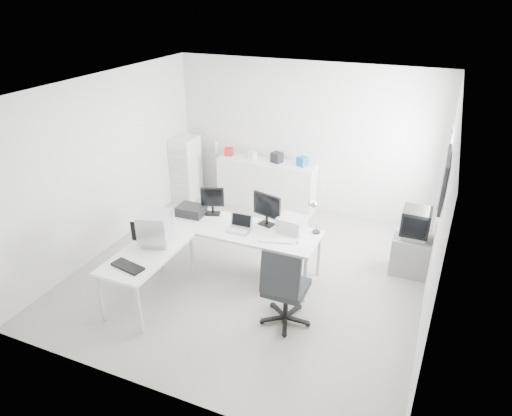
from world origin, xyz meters
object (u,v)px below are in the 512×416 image
at_px(laptop, 239,225).
at_px(office_chair, 286,284).
at_px(side_desk, 149,275).
at_px(inkjet_printer, 191,210).
at_px(lcd_monitor_large, 267,210).
at_px(laser_printer, 292,224).
at_px(main_desk, 239,249).
at_px(drawer_pedestal, 283,262).
at_px(filing_cabinet, 186,168).
at_px(lcd_monitor_small, 213,201).
at_px(crt_monitor, 155,228).
at_px(tv_cabinet, 410,255).
at_px(crt_tv, 416,224).
at_px(sideboard, 267,184).

relative_size(laptop, office_chair, 0.27).
height_order(side_desk, inkjet_printer, inkjet_printer).
relative_size(lcd_monitor_large, laser_printer, 1.30).
distance_m(main_desk, office_chair, 1.35).
height_order(drawer_pedestal, laptop, laptop).
bearing_deg(filing_cabinet, lcd_monitor_small, -48.79).
relative_size(office_chair, filing_cabinet, 0.90).
bearing_deg(office_chair, laptop, 144.01).
distance_m(lcd_monitor_small, crt_monitor, 1.14).
bearing_deg(tv_cabinet, laser_printer, -155.51).
distance_m(side_desk, lcd_monitor_small, 1.51).
height_order(lcd_monitor_small, crt_monitor, crt_monitor).
bearing_deg(lcd_monitor_small, tv_cabinet, -6.01).
xyz_separation_m(main_desk, drawer_pedestal, (0.70, 0.05, -0.08)).
distance_m(lcd_monitor_large, crt_monitor, 1.63).
xyz_separation_m(laptop, office_chair, (1.00, -0.73, -0.27)).
relative_size(laser_printer, crt_tv, 0.75).
distance_m(lcd_monitor_small, laser_printer, 1.31).
bearing_deg(sideboard, office_chair, -64.29).
distance_m(lcd_monitor_large, laser_printer, 0.42).
bearing_deg(office_chair, crt_monitor, -179.17).
distance_m(drawer_pedestal, crt_monitor, 1.92).
bearing_deg(filing_cabinet, office_chair, -42.18).
xyz_separation_m(lcd_monitor_large, filing_cabinet, (-2.45, 1.77, -0.35)).
bearing_deg(crt_monitor, drawer_pedestal, 14.45).
height_order(inkjet_printer, sideboard, sideboard).
distance_m(lcd_monitor_small, lcd_monitor_large, 0.90).
bearing_deg(laser_printer, filing_cabinet, 154.27).
bearing_deg(inkjet_printer, filing_cabinet, 121.23).
xyz_separation_m(lcd_monitor_small, lcd_monitor_large, (0.90, 0.00, 0.02)).
distance_m(laptop, tv_cabinet, 2.64).
height_order(laptop, crt_tv, crt_tv).
bearing_deg(main_desk, laser_printer, 16.35).
bearing_deg(office_chair, drawer_pedestal, 111.81).
height_order(main_desk, laser_printer, laser_printer).
bearing_deg(drawer_pedestal, laptop, -167.01).
distance_m(laser_printer, filing_cabinet, 3.37).
bearing_deg(inkjet_printer, laptop, -14.35).
xyz_separation_m(office_chair, filing_cabinet, (-3.14, 2.85, 0.07)).
distance_m(drawer_pedestal, sideboard, 2.51).
distance_m(crt_monitor, filing_cabinet, 3.14).
xyz_separation_m(laser_printer, crt_monitor, (-1.60, -1.07, 0.13)).
xyz_separation_m(side_desk, drawer_pedestal, (1.55, 1.15, -0.08)).
relative_size(inkjet_printer, laser_printer, 1.09).
relative_size(lcd_monitor_large, crt_tv, 0.98).
bearing_deg(side_desk, inkjet_printer, 90.00).
bearing_deg(crt_monitor, sideboard, 67.01).
bearing_deg(lcd_monitor_large, filing_cabinet, 159.25).
distance_m(main_desk, inkjet_printer, 0.97).
height_order(main_desk, filing_cabinet, filing_cabinet).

